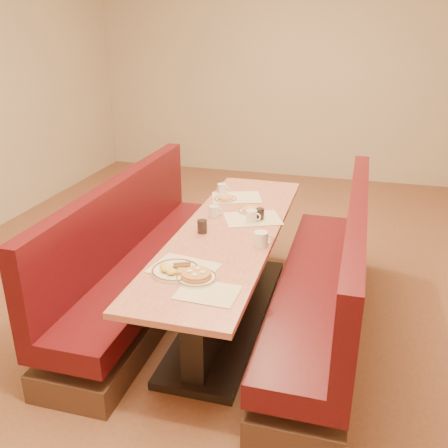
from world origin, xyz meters
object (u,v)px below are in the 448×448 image
(booth_left, at_px, (140,265))
(eggs_plate, at_px, (175,270))
(coffee_mug_c, at_px, (252,216))
(soda_tumbler_near, at_px, (202,227))
(soda_tumbler_mid, at_px, (260,214))
(diner_table, at_px, (229,275))
(coffee_mug_a, at_px, (262,239))
(coffee_mug_b, at_px, (214,211))
(pancake_plate, at_px, (196,276))
(coffee_mug_d, at_px, (222,188))
(booth_right, at_px, (326,290))

(booth_left, xyz_separation_m, eggs_plate, (0.59, -0.73, 0.41))
(eggs_plate, xyz_separation_m, coffee_mug_c, (0.27, 0.94, 0.03))
(coffee_mug_c, bearing_deg, soda_tumbler_near, -125.80)
(soda_tumbler_mid, bearing_deg, booth_left, -163.74)
(eggs_plate, bearing_deg, soda_tumbler_near, 92.64)
(diner_table, relative_size, coffee_mug_c, 21.27)
(booth_left, bearing_deg, diner_table, 0.00)
(coffee_mug_c, bearing_deg, coffee_mug_a, -61.06)
(booth_left, relative_size, coffee_mug_c, 21.27)
(soda_tumbler_near, bearing_deg, coffee_mug_c, 46.06)
(coffee_mug_b, distance_m, soda_tumbler_near, 0.34)
(booth_left, height_order, pancake_plate, booth_left)
(coffee_mug_b, xyz_separation_m, coffee_mug_d, (-0.10, 0.55, -0.00))
(eggs_plate, distance_m, soda_tumbler_mid, 1.04)
(soda_tumbler_mid, bearing_deg, booth_right, -25.42)
(soda_tumbler_near, bearing_deg, booth_right, 6.33)
(booth_left, height_order, coffee_mug_c, booth_left)
(booth_right, relative_size, coffee_mug_b, 23.01)
(coffee_mug_b, height_order, coffee_mug_d, same)
(pancake_plate, relative_size, soda_tumbler_mid, 2.79)
(diner_table, height_order, booth_left, booth_left)
(booth_left, height_order, coffee_mug_d, booth_left)
(coffee_mug_a, bearing_deg, soda_tumbler_near, 154.50)
(coffee_mug_c, relative_size, coffee_mug_d, 1.09)
(booth_right, relative_size, coffee_mug_c, 21.27)
(pancake_plate, relative_size, eggs_plate, 0.83)
(booth_right, bearing_deg, booth_left, 180.00)
(eggs_plate, relative_size, coffee_mug_a, 2.20)
(booth_right, bearing_deg, coffee_mug_b, 165.28)
(soda_tumbler_near, distance_m, soda_tumbler_mid, 0.50)
(eggs_plate, distance_m, coffee_mug_c, 0.97)
(diner_table, relative_size, soda_tumbler_near, 25.82)
(soda_tumbler_near, bearing_deg, coffee_mug_a, -13.44)
(diner_table, bearing_deg, soda_tumbler_near, -149.66)
(booth_left, distance_m, soda_tumbler_near, 0.72)
(coffee_mug_d, xyz_separation_m, soda_tumbler_mid, (0.45, -0.53, 0.00))
(booth_left, bearing_deg, booth_right, 0.00)
(pancake_plate, height_order, soda_tumbler_mid, soda_tumbler_mid)
(pancake_plate, xyz_separation_m, coffee_mug_d, (-0.28, 1.57, 0.02))
(eggs_plate, distance_m, coffee_mug_d, 1.53)
(booth_left, distance_m, booth_right, 1.46)
(diner_table, relative_size, coffee_mug_a, 18.52)
(booth_right, height_order, coffee_mug_d, booth_right)
(eggs_plate, relative_size, soda_tumbler_mid, 3.37)
(coffee_mug_b, bearing_deg, eggs_plate, -93.73)
(eggs_plate, bearing_deg, booth_left, 129.02)
(coffee_mug_a, distance_m, coffee_mug_d, 1.15)
(coffee_mug_c, bearing_deg, booth_left, -158.25)
(diner_table, xyz_separation_m, booth_left, (-0.73, 0.00, -0.01))
(soda_tumbler_near, bearing_deg, coffee_mug_b, 91.64)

